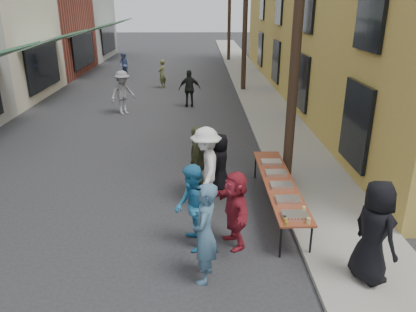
{
  "coord_description": "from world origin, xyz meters",
  "views": [
    {
      "loc": [
        1.93,
        -7.22,
        4.66
      ],
      "look_at": [
        2.1,
        1.53,
        1.3
      ],
      "focal_mm": 35.0,
      "sensor_mm": 36.0,
      "label": 1
    }
  ],
  "objects_px": {
    "server": "(374,232)",
    "guest_front_a": "(220,164)",
    "serving_table": "(279,183)",
    "guest_front_c": "(192,208)",
    "utility_pole_mid": "(246,4)",
    "utility_pole_near": "(299,8)",
    "utility_pole_far": "(230,3)",
    "catering_tray_sausage": "(295,215)"
  },
  "relations": [
    {
      "from": "server",
      "to": "guest_front_a",
      "type": "bearing_deg",
      "value": 13.92
    },
    {
      "from": "serving_table",
      "to": "guest_front_c",
      "type": "bearing_deg",
      "value": -143.24
    },
    {
      "from": "utility_pole_mid",
      "to": "utility_pole_near",
      "type": "bearing_deg",
      "value": -90.0
    },
    {
      "from": "utility_pole_near",
      "to": "utility_pole_far",
      "type": "bearing_deg",
      "value": 90.0
    },
    {
      "from": "utility_pole_near",
      "to": "guest_front_a",
      "type": "relative_size",
      "value": 5.68
    },
    {
      "from": "serving_table",
      "to": "guest_front_c",
      "type": "relative_size",
      "value": 2.27
    },
    {
      "from": "utility_pole_mid",
      "to": "catering_tray_sausage",
      "type": "bearing_deg",
      "value": -92.08
    },
    {
      "from": "catering_tray_sausage",
      "to": "server",
      "type": "relative_size",
      "value": 0.27
    },
    {
      "from": "utility_pole_mid",
      "to": "serving_table",
      "type": "height_order",
      "value": "utility_pole_mid"
    },
    {
      "from": "utility_pole_far",
      "to": "catering_tray_sausage",
      "type": "distance_m",
      "value": 27.63
    },
    {
      "from": "utility_pole_mid",
      "to": "server",
      "type": "height_order",
      "value": "utility_pole_mid"
    },
    {
      "from": "catering_tray_sausage",
      "to": "guest_front_c",
      "type": "height_order",
      "value": "guest_front_c"
    },
    {
      "from": "serving_table",
      "to": "guest_front_c",
      "type": "xyz_separation_m",
      "value": [
        -1.98,
        -1.48,
        0.17
      ]
    },
    {
      "from": "utility_pole_far",
      "to": "guest_front_a",
      "type": "height_order",
      "value": "utility_pole_far"
    },
    {
      "from": "catering_tray_sausage",
      "to": "utility_pole_far",
      "type": "bearing_deg",
      "value": 88.83
    },
    {
      "from": "server",
      "to": "utility_pole_mid",
      "type": "bearing_deg",
      "value": -17.57
    },
    {
      "from": "utility_pole_near",
      "to": "catering_tray_sausage",
      "type": "distance_m",
      "value": 5.04
    },
    {
      "from": "utility_pole_mid",
      "to": "utility_pole_far",
      "type": "xyz_separation_m",
      "value": [
        0.0,
        12.0,
        0.0
      ]
    },
    {
      "from": "utility_pole_near",
      "to": "guest_front_a",
      "type": "distance_m",
      "value": 4.22
    },
    {
      "from": "serving_table",
      "to": "server",
      "type": "relative_size",
      "value": 2.15
    },
    {
      "from": "serving_table",
      "to": "utility_pole_mid",
      "type": "bearing_deg",
      "value": 87.67
    },
    {
      "from": "utility_pole_near",
      "to": "guest_front_c",
      "type": "height_order",
      "value": "utility_pole_near"
    },
    {
      "from": "utility_pole_far",
      "to": "serving_table",
      "type": "relative_size",
      "value": 2.25
    },
    {
      "from": "utility_pole_far",
      "to": "server",
      "type": "bearing_deg",
      "value": -88.91
    },
    {
      "from": "utility_pole_near",
      "to": "guest_front_c",
      "type": "xyz_separation_m",
      "value": [
        -2.54,
        -3.2,
        -3.62
      ]
    },
    {
      "from": "serving_table",
      "to": "guest_front_c",
      "type": "height_order",
      "value": "guest_front_c"
    },
    {
      "from": "guest_front_c",
      "to": "guest_front_a",
      "type": "bearing_deg",
      "value": 155.62
    },
    {
      "from": "utility_pole_far",
      "to": "catering_tray_sausage",
      "type": "bearing_deg",
      "value": -91.17
    },
    {
      "from": "utility_pole_mid",
      "to": "guest_front_c",
      "type": "bearing_deg",
      "value": -99.5
    },
    {
      "from": "serving_table",
      "to": "server",
      "type": "xyz_separation_m",
      "value": [
        1.1,
        -2.66,
        0.32
      ]
    },
    {
      "from": "utility_pole_near",
      "to": "guest_front_a",
      "type": "xyz_separation_m",
      "value": [
        -1.89,
        -0.7,
        -3.71
      ]
    },
    {
      "from": "utility_pole_mid",
      "to": "serving_table",
      "type": "xyz_separation_m",
      "value": [
        -0.56,
        -13.72,
        -3.79
      ]
    },
    {
      "from": "server",
      "to": "guest_front_c",
      "type": "bearing_deg",
      "value": 49.58
    },
    {
      "from": "guest_front_a",
      "to": "server",
      "type": "height_order",
      "value": "server"
    },
    {
      "from": "utility_pole_mid",
      "to": "server",
      "type": "distance_m",
      "value": 16.76
    },
    {
      "from": "utility_pole_near",
      "to": "server",
      "type": "distance_m",
      "value": 5.62
    },
    {
      "from": "utility_pole_mid",
      "to": "server",
      "type": "bearing_deg",
      "value": -88.11
    },
    {
      "from": "utility_pole_far",
      "to": "catering_tray_sausage",
      "type": "relative_size",
      "value": 18.0
    },
    {
      "from": "catering_tray_sausage",
      "to": "guest_front_a",
      "type": "distance_m",
      "value": 2.98
    },
    {
      "from": "guest_front_a",
      "to": "server",
      "type": "distance_m",
      "value": 4.42
    },
    {
      "from": "server",
      "to": "catering_tray_sausage",
      "type": "bearing_deg",
      "value": 27.86
    },
    {
      "from": "serving_table",
      "to": "catering_tray_sausage",
      "type": "xyz_separation_m",
      "value": [
        -0.0,
        -1.65,
        0.08
      ]
    }
  ]
}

